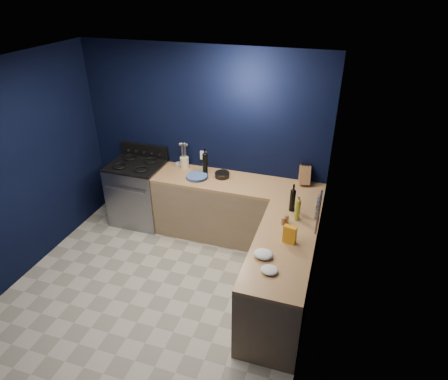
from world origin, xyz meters
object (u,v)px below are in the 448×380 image
at_px(plate_stack, 197,177).
at_px(utensil_crock, 184,162).
at_px(crouton_bag, 290,234).
at_px(knife_block, 304,174).
at_px(gas_range, 139,193).

height_order(plate_stack, utensil_crock, utensil_crock).
xyz_separation_m(plate_stack, utensil_crock, (-0.29, 0.26, 0.06)).
relative_size(plate_stack, crouton_bag, 1.47).
bearing_deg(knife_block, gas_range, 174.17).
relative_size(gas_range, plate_stack, 3.17).
relative_size(plate_stack, utensil_crock, 1.84).
bearing_deg(crouton_bag, plate_stack, 155.03).
distance_m(plate_stack, utensil_crock, 0.39).
xyz_separation_m(plate_stack, knife_block, (1.42, 0.31, 0.10)).
xyz_separation_m(gas_range, crouton_bag, (2.41, -1.10, 0.54)).
xyz_separation_m(gas_range, plate_stack, (0.97, -0.04, 0.46)).
xyz_separation_m(utensil_crock, knife_block, (1.71, 0.05, 0.04)).
height_order(utensil_crock, crouton_bag, crouton_bag).
bearing_deg(plate_stack, gas_range, 177.73).
relative_size(plate_stack, knife_block, 1.18).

